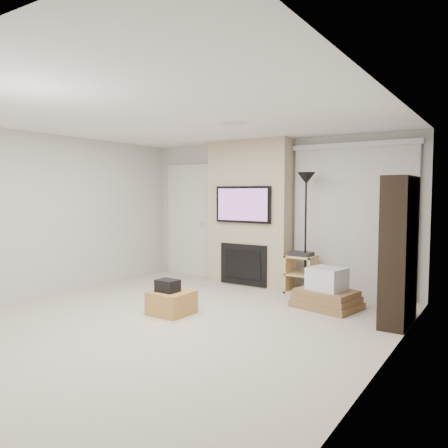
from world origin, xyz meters
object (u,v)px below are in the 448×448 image
Objects in this scene: floor_lamp at (306,199)px; box_stack at (327,293)px; ottoman at (171,303)px; av_stand at (301,271)px; bookshelf at (399,251)px.

box_stack is at bearing -46.50° from floor_lamp.
floor_lamp reaches higher than box_stack.
box_stack is at bearing 41.03° from ottoman.
av_stand is (-0.09, 0.05, -1.16)m from floor_lamp.
bookshelf is at bearing 24.07° from ottoman.
av_stand is at bearing 65.40° from ottoman.
box_stack is at bearing 166.05° from bookshelf.
floor_lamp reaches higher than av_stand.
av_stand reaches higher than ottoman.
floor_lamp is 2.90× the size of av_stand.
bookshelf is (0.98, -0.24, 0.69)m from box_stack.
box_stack reaches higher than ottoman.
ottoman is at bearing -114.60° from av_stand.
floor_lamp is 2.01× the size of box_stack.
bookshelf reaches higher than ottoman.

